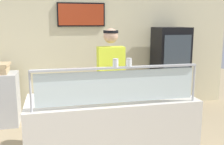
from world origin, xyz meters
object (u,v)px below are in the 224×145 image
(pizza_tray, at_px, (115,93))
(pizza_server, at_px, (117,92))
(worker_figure, at_px, (111,81))
(pepper_flake_shaker, at_px, (129,63))
(drink_fridge, at_px, (170,70))
(parmesan_shaker, at_px, (116,63))

(pizza_tray, relative_size, pizza_server, 1.44)
(worker_figure, bearing_deg, pepper_flake_shaker, -91.97)
(worker_figure, height_order, drink_fridge, worker_figure)
(pepper_flake_shaker, bearing_deg, pizza_server, 93.01)
(parmesan_shaker, bearing_deg, worker_figure, 79.79)
(pizza_server, distance_m, parmesan_shaker, 0.62)
(pepper_flake_shaker, height_order, drink_fridge, drink_fridge)
(parmesan_shaker, distance_m, drink_fridge, 2.94)
(pizza_server, height_order, worker_figure, worker_figure)
(pepper_flake_shaker, bearing_deg, parmesan_shaker, 180.00)
(pizza_server, height_order, pepper_flake_shaker, pepper_flake_shaker)
(parmesan_shaker, bearing_deg, drink_fridge, 53.25)
(parmesan_shaker, relative_size, drink_fridge, 0.05)
(pizza_tray, xyz_separation_m, pizza_server, (0.02, -0.02, 0.02))
(pizza_tray, bearing_deg, pizza_server, -50.10)
(pizza_tray, bearing_deg, pepper_flake_shaker, -84.99)
(pepper_flake_shaker, xyz_separation_m, drink_fridge, (1.58, 2.32, -0.55))
(pizza_tray, relative_size, parmesan_shaker, 4.58)
(parmesan_shaker, height_order, worker_figure, worker_figure)
(pepper_flake_shaker, relative_size, drink_fridge, 0.05)
(drink_fridge, bearing_deg, parmesan_shaker, -126.75)
(parmesan_shaker, height_order, pepper_flake_shaker, same)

